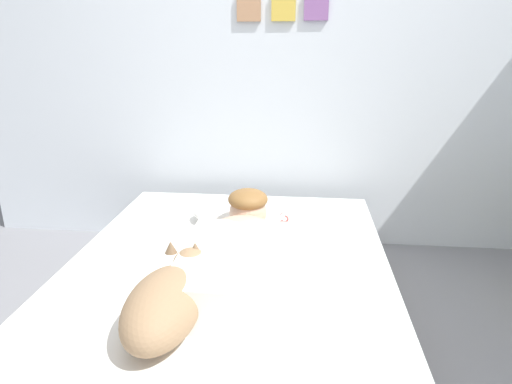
{
  "coord_description": "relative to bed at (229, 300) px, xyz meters",
  "views": [
    {
      "loc": [
        0.13,
        -1.33,
        1.35
      ],
      "look_at": [
        -0.09,
        0.78,
        0.63
      ],
      "focal_mm": 31.28,
      "sensor_mm": 36.0,
      "label": 1
    }
  ],
  "objects": [
    {
      "name": "bed",
      "position": [
        0.0,
        0.0,
        0.0
      ],
      "size": [
        1.52,
        1.97,
        0.38
      ],
      "color": "#726051",
      "rests_on": "ground"
    },
    {
      "name": "back_wall",
      "position": [
        0.19,
        1.17,
        1.06
      ],
      "size": [
        4.22,
        0.12,
        2.5
      ],
      "color": "silver",
      "rests_on": "ground"
    },
    {
      "name": "pillow",
      "position": [
        -0.01,
        0.49,
        0.25
      ],
      "size": [
        0.52,
        0.32,
        0.11
      ],
      "primitive_type": "ellipsoid",
      "color": "white",
      "rests_on": "bed"
    },
    {
      "name": "coffee_cup",
      "position": [
        0.19,
        0.47,
        0.23
      ],
      "size": [
        0.12,
        0.09,
        0.07
      ],
      "color": "#D84C47",
      "rests_on": "bed"
    },
    {
      "name": "dog",
      "position": [
        -0.13,
        -0.49,
        0.3
      ],
      "size": [
        0.26,
        0.57,
        0.21
      ],
      "color": "#9E7A56",
      "rests_on": "bed"
    },
    {
      "name": "cell_phone",
      "position": [
        0.02,
        0.14,
        0.2
      ],
      "size": [
        0.07,
        0.14,
        0.01
      ],
      "primitive_type": "cube",
      "color": "black",
      "rests_on": "bed"
    },
    {
      "name": "person_lying",
      "position": [
        0.06,
        -0.09,
        0.3
      ],
      "size": [
        0.43,
        0.92,
        0.27
      ],
      "color": "white",
      "rests_on": "bed"
    }
  ]
}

